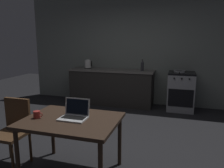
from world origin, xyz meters
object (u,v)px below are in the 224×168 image
chair (13,128)px  bottle (142,66)px  electric_kettle (88,64)px  stove_oven (181,91)px  coffee_mug (37,115)px  frying_pan (180,71)px  dining_table (71,125)px  laptop (74,115)px

chair → bottle: bearing=52.1°
electric_kettle → stove_oven: bearing=-0.1°
bottle → coffee_mug: 3.22m
frying_pan → coffee_mug: size_ratio=3.62×
stove_oven → chair: stove_oven is taller
electric_kettle → bottle: (1.43, -0.05, 0.02)m
stove_oven → dining_table: 3.33m
frying_pan → coffee_mug: frying_pan is taller
dining_table → chair: chair is taller
chair → electric_kettle: electric_kettle is taller
stove_oven → bottle: 1.09m
chair → bottle: size_ratio=3.18×
chair → coffee_mug: 0.52m
electric_kettle → frying_pan: bearing=-0.7°
electric_kettle → bottle: bearing=-2.0°
laptop → electric_kettle: bearing=102.7°
stove_oven → frying_pan: 0.48m
stove_oven → laptop: bearing=-112.0°
laptop → frying_pan: (1.17, 3.03, 0.16)m
stove_oven → chair: (-2.11, -3.09, 0.05)m
chair → electric_kettle: 3.14m
chair → dining_table: bearing=-16.2°
stove_oven → chair: bearing=-124.3°
stove_oven → chair: 3.74m
dining_table → chair: (-0.85, -0.00, -0.14)m
laptop → electric_kettle: electric_kettle is taller
laptop → coffee_mug: 0.45m
bottle → frying_pan: (0.86, 0.02, -0.11)m
dining_table → frying_pan: 3.30m
frying_pan → coffee_mug: bearing=-117.1°
stove_oven → bottle: size_ratio=3.27×
dining_table → bottle: bearing=83.6°
dining_table → coffee_mug: size_ratio=9.30×
dining_table → coffee_mug: bearing=-167.2°
electric_kettle → frying_pan: 2.30m
stove_oven → electric_kettle: electric_kettle is taller
laptop → chair: bearing=174.8°
dining_table → electric_kettle: size_ratio=4.80×
chair → coffee_mug: size_ratio=7.30×
coffee_mug → bottle: bearing=76.6°
stove_oven → coffee_mug: bearing=-117.7°
bottle → coffee_mug: (-0.74, -3.13, -0.27)m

